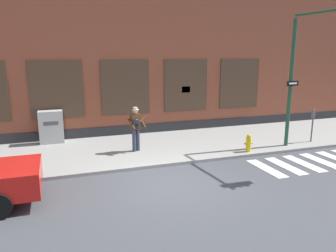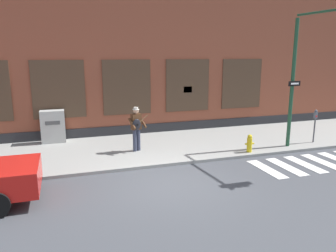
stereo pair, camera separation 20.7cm
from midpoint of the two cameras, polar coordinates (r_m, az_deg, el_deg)
ground_plane at (r=10.13m, az=0.66°, el=-9.98°), size 160.00×160.00×0.00m
sidewalk at (r=13.57m, az=-4.54°, el=-3.90°), size 28.00×4.70×0.11m
building_backdrop at (r=17.30m, az=-8.35°, el=15.04°), size 28.00×4.06×9.40m
crosswalk at (r=13.33m, az=25.75°, el=-5.67°), size 5.20×1.90×0.01m
busker at (r=12.79m, az=-5.06°, el=-0.06°), size 0.78×0.65×1.75m
traffic_light at (r=13.28m, az=25.45°, el=10.94°), size 0.75×3.35×5.30m
parking_meter at (r=15.43m, az=24.59°, el=0.81°), size 0.13×0.11×1.44m
utility_box at (r=14.89m, az=-19.02°, el=-0.08°), size 1.00×0.54×1.40m
fire_hydrant at (r=13.18m, az=14.45°, el=-2.94°), size 0.38×0.20×0.70m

